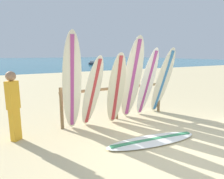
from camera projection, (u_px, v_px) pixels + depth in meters
ground_plane at (185, 155)px, 3.83m from camera, size 120.00×120.00×0.00m
ocean_water at (17, 61)px, 53.92m from camera, size 120.00×80.00×0.01m
surfboard_rack at (117, 95)px, 5.82m from camera, size 3.43×0.09×1.11m
surfboard_leaning_far_left at (72, 84)px, 4.69m from camera, size 0.60×0.90×2.49m
surfboard_leaning_left at (92, 93)px, 5.00m from camera, size 0.58×0.94×1.95m
surfboard_leaning_center_left at (116, 89)px, 5.29m from camera, size 0.54×0.64×2.02m
surfboard_leaning_center at (132, 80)px, 5.60m from camera, size 0.67×0.98×2.45m
surfboard_leaning_center_right at (147, 83)px, 5.92m from camera, size 0.49×0.84×2.15m
surfboard_leaning_right at (163, 82)px, 6.24m from camera, size 0.57×0.93×2.16m
surfboard_lying_on_sand at (153, 140)px, 4.39m from camera, size 2.28×0.83×0.08m
beachgoer_standing at (13, 103)px, 4.33m from camera, size 0.30×0.29×1.59m
small_boat_offshore at (92, 63)px, 35.84m from camera, size 1.96×2.31×0.71m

